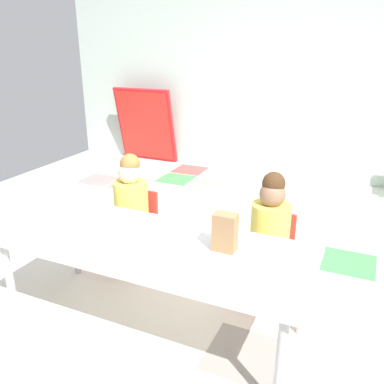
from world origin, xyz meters
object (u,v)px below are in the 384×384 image
Objects in this scene: craft_table at (152,249)px; paper_plate_center_table at (168,236)px; folded_activity_table at (145,125)px; paper_bag_brown at (225,232)px; seated_child_near_camera at (132,201)px; paper_plate_near_edge at (135,234)px; donut_powdered_on_plate at (135,231)px; seated_child_middle_seat at (271,226)px.

paper_plate_center_table reaches higher than craft_table.
folded_activity_table reaches higher than paper_bag_brown.
seated_child_near_camera is 0.67m from paper_plate_near_edge.
folded_activity_table reaches higher than paper_plate_center_table.
folded_activity_table is at bearing 122.61° from paper_plate_center_table.
folded_activity_table reaches higher than craft_table.
seated_child_near_camera is at bearing 124.12° from donut_powdered_on_plate.
seated_child_middle_seat is 5.10× the size of paper_plate_center_table.
donut_powdered_on_plate is (-0.70, -0.56, 0.06)m from seated_child_middle_seat.
folded_activity_table is at bearing 126.91° from paper_bag_brown.
seated_child_middle_seat is 0.90m from paper_plate_near_edge.
seated_child_middle_seat is 4.17× the size of paper_bag_brown.
donut_powdered_on_plate is at bearing -161.82° from paper_plate_center_table.
craft_table is 10.41× the size of paper_plate_near_edge.
seated_child_near_camera and seated_child_middle_seat have the same top height.
seated_child_near_camera is (-0.52, 0.60, 0.01)m from craft_table.
seated_child_near_camera is at bearing 151.39° from paper_bag_brown.
seated_child_near_camera is 3.07m from folded_activity_table.
seated_child_near_camera reaches higher than craft_table.
paper_plate_near_edge is at bearing -175.58° from paper_bag_brown.
paper_plate_center_table is 1.65× the size of donut_powdered_on_plate.
paper_bag_brown reaches higher than donut_powdered_on_plate.
seated_child_near_camera is 0.84× the size of folded_activity_table.
paper_plate_near_edge is 1.65× the size of donut_powdered_on_plate.
craft_table is 0.82m from seated_child_middle_seat.
paper_bag_brown is (2.41, -3.21, 0.17)m from folded_activity_table.
paper_plate_center_table is at bearing -40.86° from seated_child_near_camera.
paper_plate_near_edge is at bearing 163.26° from craft_table.
paper_plate_center_table is at bearing -135.82° from seated_child_middle_seat.
folded_activity_table is 6.04× the size of paper_plate_center_table.
folded_activity_table is 4.02m from paper_bag_brown.
paper_bag_brown reaches higher than craft_table.
folded_activity_table is (-1.99, 3.30, -0.01)m from craft_table.
seated_child_middle_seat is at bearing 46.77° from craft_table.
craft_table is at bearing -16.74° from donut_powdered_on_plate.
folded_activity_table is 3.79m from paper_plate_center_table.
folded_activity_table is at bearing 119.60° from donut_powdered_on_plate.
folded_activity_table is 6.04× the size of paper_plate_near_edge.
paper_bag_brown reaches higher than paper_plate_center_table.
seated_child_middle_seat reaches higher than paper_plate_near_edge.
seated_child_near_camera reaches higher than paper_plate_near_edge.
donut_powdered_on_plate reaches higher than paper_plate_center_table.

